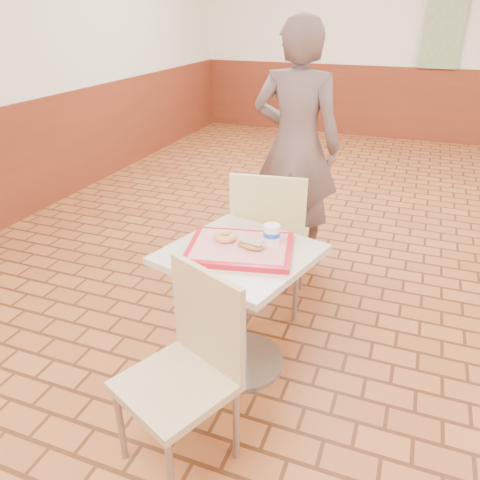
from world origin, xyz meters
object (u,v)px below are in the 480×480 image
(chair_main_back, at_px, (270,235))
(paper_cup, at_px, (272,234))
(long_john_donut, at_px, (251,245))
(customer, at_px, (296,146))
(chair_main_front, at_px, (189,363))
(ring_donut, at_px, (225,236))
(main_table, at_px, (240,291))
(serving_tray, at_px, (240,248))

(chair_main_back, bearing_deg, paper_cup, 99.55)
(long_john_donut, bearing_deg, customer, 95.83)
(chair_main_front, xyz_separation_m, paper_cup, (0.13, 0.66, 0.29))
(ring_donut, bearing_deg, long_john_donut, -16.45)
(chair_main_back, relative_size, customer, 0.54)
(main_table, xyz_separation_m, chair_main_back, (-0.02, 0.56, 0.05))
(chair_main_front, distance_m, ring_donut, 0.68)
(chair_main_back, height_order, serving_tray, chair_main_back)
(customer, xyz_separation_m, ring_donut, (-0.01, -1.29, -0.12))
(long_john_donut, bearing_deg, paper_cup, 45.34)
(main_table, xyz_separation_m, serving_tray, (0.00, 0.00, 0.24))
(main_table, relative_size, paper_cup, 6.85)
(serving_tray, bearing_deg, paper_cup, 26.69)
(main_table, xyz_separation_m, customer, (-0.08, 1.32, 0.40))
(chair_main_back, height_order, customer, customer)
(chair_main_back, distance_m, customer, 0.84)
(chair_main_front, height_order, chair_main_back, chair_main_back)
(ring_donut, bearing_deg, serving_tray, -19.69)
(ring_donut, xyz_separation_m, long_john_donut, (0.15, -0.04, 0.00))
(serving_tray, relative_size, paper_cup, 4.92)
(ring_donut, bearing_deg, chair_main_back, 82.49)
(chair_main_front, distance_m, chair_main_back, 1.15)
(chair_main_front, bearing_deg, paper_cup, 102.68)
(customer, relative_size, long_john_donut, 12.30)
(chair_main_front, relative_size, serving_tray, 1.73)
(chair_main_back, height_order, ring_donut, chair_main_back)
(customer, xyz_separation_m, paper_cup, (0.21, -1.25, -0.09))
(main_table, xyz_separation_m, long_john_donut, (0.06, -0.01, 0.27))
(chair_main_back, xyz_separation_m, customer, (-0.06, 0.76, 0.35))
(long_john_donut, relative_size, paper_cup, 1.39)
(main_table, height_order, chair_main_front, chair_main_front)
(serving_tray, height_order, long_john_donut, long_john_donut)
(long_john_donut, distance_m, paper_cup, 0.12)
(chair_main_front, bearing_deg, chair_main_back, 115.34)
(main_table, xyz_separation_m, ring_donut, (-0.09, 0.03, 0.27))
(chair_main_back, xyz_separation_m, ring_donut, (-0.07, -0.53, 0.22))
(main_table, relative_size, long_john_donut, 4.91)
(chair_main_front, height_order, paper_cup, chair_main_front)
(chair_main_front, xyz_separation_m, chair_main_back, (-0.03, 1.15, 0.04))
(chair_main_back, relative_size, serving_tray, 1.87)
(chair_main_front, relative_size, paper_cup, 8.52)
(customer, bearing_deg, chair_main_front, 90.90)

